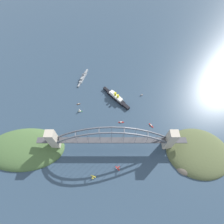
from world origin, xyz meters
TOP-DOWN VIEW (x-y plane):
  - ground_plane at (0.00, 0.00)m, footprint 1400.00×1400.00m
  - harbor_arch_bridge at (-0.00, 0.00)m, footprint 286.07×15.09m
  - headland_west_shore at (-178.94, -7.31)m, footprint 160.54×92.68m
  - headland_east_shore at (172.14, -15.45)m, footprint 127.17×107.46m
  - ocean_liner at (10.26, 123.31)m, footprint 65.33×70.59m
  - naval_cruiser at (-78.25, 194.40)m, footprint 22.48×65.79m
  - seaplane_taxiing_near_bridge at (-34.22, -60.78)m, footprint 9.95×7.27m
  - seaplane_second_in_formation at (11.55, -45.09)m, footprint 9.27×9.31m
  - small_boat_0 at (74.92, 134.66)m, footprint 6.12×4.75m
  - small_boat_1 at (21.12, 56.03)m, footprint 12.77×2.70m
  - small_boat_2 at (-75.58, 85.95)m, footprint 10.96×6.22m
  - small_boat_3 at (87.54, 47.95)m, footprint 8.91×11.30m
  - small_boat_4 at (-80.54, 106.74)m, footprint 8.56×3.11m

SIDE VIEW (x-z plane):
  - ground_plane at x=0.00m, z-range 0.00..0.00m
  - headland_west_shore at x=-178.94m, z-range -15.06..15.06m
  - headland_east_shore at x=172.14m, z-range -15.36..15.36m
  - small_boat_1 at x=21.12m, z-range -0.29..1.86m
  - small_boat_3 at x=87.54m, z-range -0.35..2.07m
  - small_boat_4 at x=-80.54m, z-range -0.36..2.09m
  - seaplane_second_in_formation at x=11.55m, z-range -0.41..4.31m
  - seaplane_taxiing_near_bridge at x=-34.22m, z-range -0.41..4.70m
  - naval_cruiser at x=-78.25m, z-range -5.65..11.90m
  - small_boat_0 at x=74.92m, z-range -0.19..7.86m
  - small_boat_2 at x=-75.58m, z-range -0.40..10.24m
  - ocean_liner at x=10.26m, z-range -4.35..16.34m
  - harbor_arch_bridge at x=0.00m, z-range -5.14..69.12m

